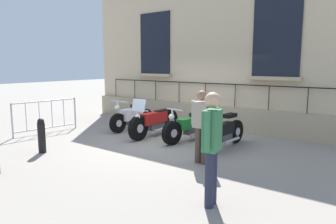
{
  "coord_description": "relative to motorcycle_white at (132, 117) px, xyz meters",
  "views": [
    {
      "loc": [
        7.06,
        5.54,
        2.2
      ],
      "look_at": [
        -0.18,
        0.0,
        0.8
      ],
      "focal_mm": 33.79,
      "sensor_mm": 36.0,
      "label": 1
    }
  ],
  "objects": [
    {
      "name": "motorcycle_black",
      "position": [
        0.18,
        3.48,
        -0.02
      ],
      "size": [
        1.97,
        0.53,
        1.11
      ],
      "color": "black",
      "rests_on": "ground_plane"
    },
    {
      "name": "ground_plane",
      "position": [
        0.46,
        1.72,
        -0.44
      ],
      "size": [
        60.0,
        60.0,
        0.0
      ],
      "primitive_type": "plane",
      "color": "gray"
    },
    {
      "name": "pedestrian_walking",
      "position": [
        1.69,
        3.72,
        0.48
      ],
      "size": [
        0.23,
        0.53,
        1.63
      ],
      "color": "#47382D",
      "rests_on": "ground_plane"
    },
    {
      "name": "bollard",
      "position": [
        3.36,
        0.13,
        0.0
      ],
      "size": [
        0.18,
        0.18,
        0.87
      ],
      "color": "black",
      "rests_on": "ground_plane"
    },
    {
      "name": "crowd_barrier",
      "position": [
        1.99,
        -1.9,
        0.13
      ],
      "size": [
        2.13,
        0.25,
        1.05
      ],
      "color": "#B7B7BF",
      "rests_on": "ground_plane"
    },
    {
      "name": "motorcycle_white",
      "position": [
        0.0,
        0.0,
        0.0
      ],
      "size": [
        1.94,
        0.75,
        1.02
      ],
      "color": "black",
      "rests_on": "ground_plane"
    },
    {
      "name": "building_facade",
      "position": [
        -2.22,
        1.72,
        2.49
      ],
      "size": [
        0.82,
        10.52,
        6.09
      ],
      "color": "#C6B28E",
      "rests_on": "ground_plane"
    },
    {
      "name": "motorcycle_red",
      "position": [
        0.22,
        1.16,
        0.01
      ],
      "size": [
        2.26,
        0.58,
        1.2
      ],
      "color": "black",
      "rests_on": "ground_plane"
    },
    {
      "name": "pedestrian_standing",
      "position": [
        3.41,
        4.95,
        0.58
      ],
      "size": [
        0.52,
        0.29,
        1.78
      ],
      "color": "#23283D",
      "rests_on": "ground_plane"
    },
    {
      "name": "motorcycle_green",
      "position": [
        0.02,
        2.34,
        -0.04
      ],
      "size": [
        2.18,
        0.66,
        0.98
      ],
      "color": "black",
      "rests_on": "ground_plane"
    }
  ]
}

